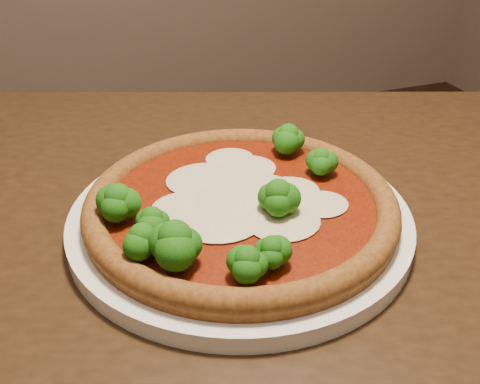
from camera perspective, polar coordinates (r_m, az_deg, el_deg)
name	(u,v)px	position (r m, az deg, el deg)	size (l,w,h in m)	color
dining_table	(282,290)	(0.64, 4.51, -10.35)	(1.42, 1.12, 0.75)	black
plate	(240,217)	(0.56, 0.00, -2.72)	(0.35, 0.35, 0.02)	silver
pizza	(239,203)	(0.54, -0.16, -1.20)	(0.32, 0.32, 0.06)	brown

